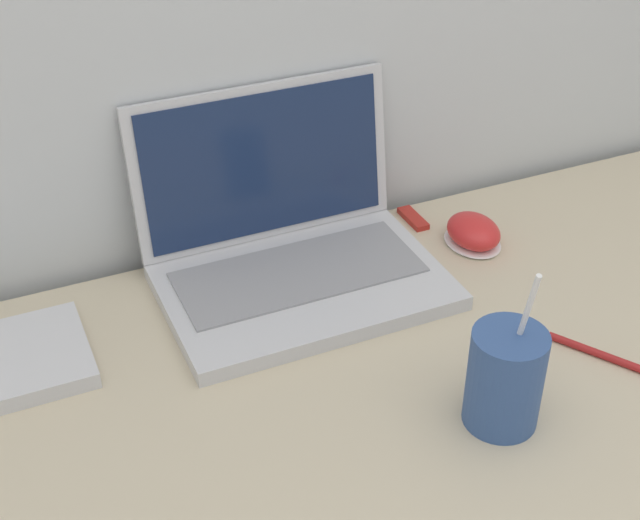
# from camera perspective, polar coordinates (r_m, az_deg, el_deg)

# --- Properties ---
(laptop) EXTENTS (0.35, 0.27, 0.22)m
(laptop) POSITION_cam_1_polar(r_m,az_deg,el_deg) (1.13, -1.95, 1.09)
(laptop) COLOR silver
(laptop) RESTS_ON desk
(drink_cup) EXTENTS (0.08, 0.08, 0.19)m
(drink_cup) POSITION_cam_1_polar(r_m,az_deg,el_deg) (0.93, 11.77, -7.34)
(drink_cup) COLOR #33518C
(drink_cup) RESTS_ON desk
(computer_mouse) EXTENTS (0.07, 0.09, 0.04)m
(computer_mouse) POSITION_cam_1_polar(r_m,az_deg,el_deg) (1.23, 9.79, 1.74)
(computer_mouse) COLOR white
(computer_mouse) RESTS_ON desk
(usb_stick) EXTENTS (0.02, 0.06, 0.01)m
(usb_stick) POSITION_cam_1_polar(r_m,az_deg,el_deg) (1.27, 5.98, 2.67)
(usb_stick) COLOR #B2261E
(usb_stick) RESTS_ON desk
(pen) EXTENTS (0.09, 0.14, 0.01)m
(pen) POSITION_cam_1_polar(r_m,az_deg,el_deg) (1.07, 18.31, -6.06)
(pen) COLOR #A51E1E
(pen) RESTS_ON desk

